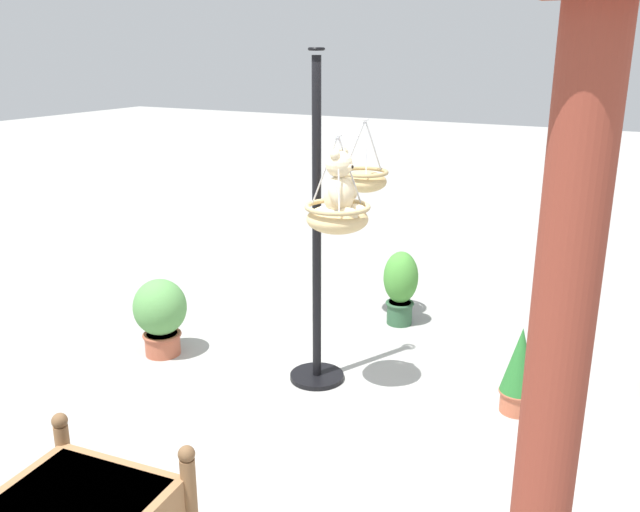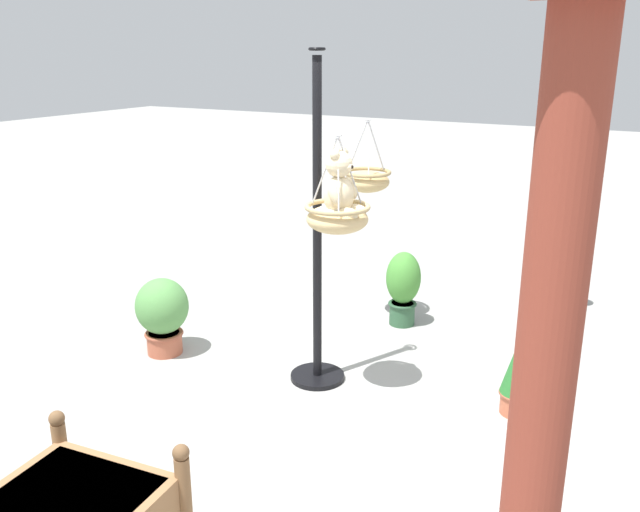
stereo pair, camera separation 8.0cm
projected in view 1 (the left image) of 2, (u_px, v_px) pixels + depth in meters
name	position (u px, v px, depth m)	size (l,w,h in m)	color
ground_plane	(309.00, 392.00, 5.29)	(40.00, 40.00, 0.00)	#9E9E99
display_pole_central	(317.00, 284.00, 5.25)	(0.44, 0.44, 2.60)	black
hanging_basket_with_teddy	(337.00, 217.00, 4.84)	(0.48, 0.48, 0.71)	tan
teddy_bear	(341.00, 188.00, 4.76)	(0.34, 0.29, 0.49)	beige
hanging_basket_left_high	(364.00, 180.00, 6.26)	(0.45, 0.45, 0.67)	tan
greenhouse_pillar_right	(552.00, 410.00, 2.36)	(0.41, 0.41, 2.84)	brown
potted_plant_flowering_red	(401.00, 285.00, 6.48)	(0.34, 0.34, 0.74)	#2D5638
potted_plant_tall_leafy	(161.00, 313.00, 5.84)	(0.46, 0.46, 0.69)	#AD563D
potted_plant_small_succulent	(560.00, 267.00, 6.84)	(0.27, 0.27, 1.08)	#2D5638
potted_plant_conical_shrub	(519.00, 371.00, 4.91)	(0.27, 0.27, 0.67)	#BC6042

